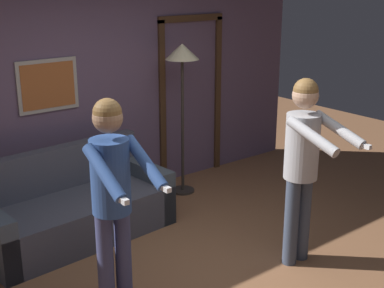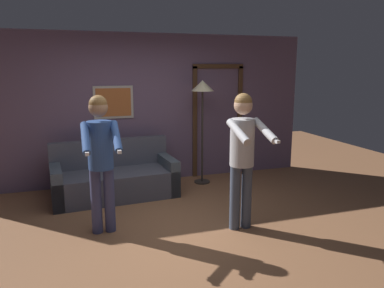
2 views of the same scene
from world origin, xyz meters
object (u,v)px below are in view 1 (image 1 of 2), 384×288
object	(u,v)px
couch	(74,210)
torchiere_lamp	(182,65)
person_standing_right	(303,155)
person_standing_left	(112,186)

from	to	relation	value
couch	torchiere_lamp	distance (m)	2.04
couch	torchiere_lamp	bearing A→B (deg)	9.08
torchiere_lamp	person_standing_right	size ratio (longest dim) A/B	1.05
torchiere_lamp	couch	bearing A→B (deg)	-170.92
torchiere_lamp	person_standing_left	xyz separation A→B (m)	(-1.85, -1.57, -0.52)
person_standing_left	person_standing_right	bearing A→B (deg)	-14.29
couch	person_standing_right	distance (m)	2.35
person_standing_right	torchiere_lamp	bearing A→B (deg)	84.67
person_standing_left	person_standing_right	size ratio (longest dim) A/B	0.99
couch	torchiere_lamp	xyz separation A→B (m)	(1.57, 0.25, 1.28)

